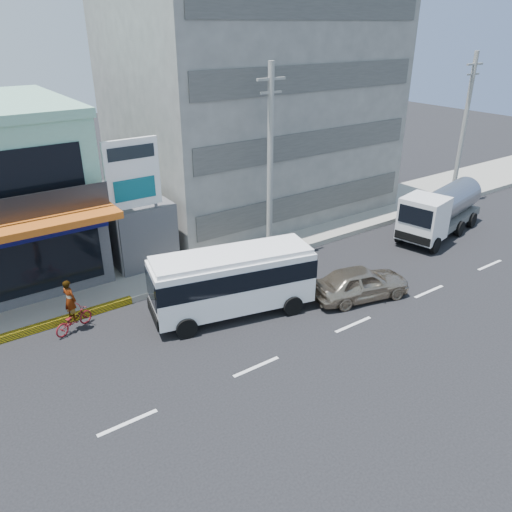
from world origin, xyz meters
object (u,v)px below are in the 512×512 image
at_px(concrete_building, 250,102).
at_px(motorcycle_rider, 72,314).
at_px(satellite_dish, 132,198).
at_px(sedan, 360,283).
at_px(utility_pole_far, 464,129).
at_px(utility_pole_near, 270,164).
at_px(minibus, 232,278).
at_px(tanker_truck, 440,210).
at_px(billboard, 133,182).

relative_size(concrete_building, motorcycle_rider, 6.92).
bearing_deg(satellite_dish, sedan, -54.14).
bearing_deg(utility_pole_far, utility_pole_near, 180.00).
bearing_deg(motorcycle_rider, utility_pole_near, 5.64).
bearing_deg(sedan, utility_pole_near, 21.91).
height_order(utility_pole_far, minibus, utility_pole_far).
bearing_deg(concrete_building, sedan, -103.07).
bearing_deg(minibus, utility_pole_far, 10.14).
height_order(sedan, tanker_truck, tanker_truck).
height_order(utility_pole_near, utility_pole_far, same).
distance_m(satellite_dish, billboard, 2.31).
bearing_deg(concrete_building, minibus, -127.47).
xyz_separation_m(concrete_building, motorcycle_rider, (-14.77, -8.66, -6.24)).
bearing_deg(satellite_dish, concrete_building, 21.80).
bearing_deg(concrete_building, utility_pole_near, -117.76).
xyz_separation_m(concrete_building, utility_pole_far, (12.00, -7.60, -1.85)).
relative_size(billboard, tanker_truck, 0.91).
bearing_deg(minibus, concrete_building, 52.53).
bearing_deg(motorcycle_rider, sedan, -22.57).
relative_size(minibus, motorcycle_rider, 3.14).
xyz_separation_m(utility_pole_near, minibus, (-4.66, -3.69, -3.42)).
bearing_deg(billboard, satellite_dish, 74.48).
distance_m(utility_pole_near, minibus, 6.86).
relative_size(minibus, tanker_truck, 0.96).
relative_size(billboard, utility_pole_near, 0.69).
xyz_separation_m(concrete_building, billboard, (-10.50, -5.80, -2.07)).
bearing_deg(motorcycle_rider, utility_pole_far, 2.28).
bearing_deg(sedan, utility_pole_far, -55.15).
xyz_separation_m(concrete_building, minibus, (-8.66, -11.29, -5.27)).
height_order(concrete_building, billboard, concrete_building).
bearing_deg(satellite_dish, utility_pole_near, -30.96).
distance_m(concrete_building, utility_pole_far, 14.32).
distance_m(billboard, sedan, 11.44).
xyz_separation_m(concrete_building, sedan, (-3.13, -13.50, -6.22)).
bearing_deg(tanker_truck, concrete_building, 119.96).
height_order(billboard, minibus, billboard).
height_order(tanker_truck, motorcycle_rider, tanker_truck).
height_order(billboard, utility_pole_near, utility_pole_near).
bearing_deg(minibus, utility_pole_near, 38.43).
xyz_separation_m(satellite_dish, motorcycle_rider, (-4.77, -4.66, -2.81)).
height_order(minibus, tanker_truck, minibus).
bearing_deg(utility_pole_near, tanker_truck, -17.11).
relative_size(concrete_building, minibus, 2.21).
relative_size(satellite_dish, utility_pole_far, 0.15).
height_order(concrete_building, minibus, concrete_building).
bearing_deg(motorcycle_rider, billboard, 33.85).
bearing_deg(minibus, motorcycle_rider, 156.73).
distance_m(satellite_dish, minibus, 7.64).
relative_size(utility_pole_far, motorcycle_rider, 4.32).
xyz_separation_m(sedan, motorcycle_rider, (-11.64, 4.84, -0.01)).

